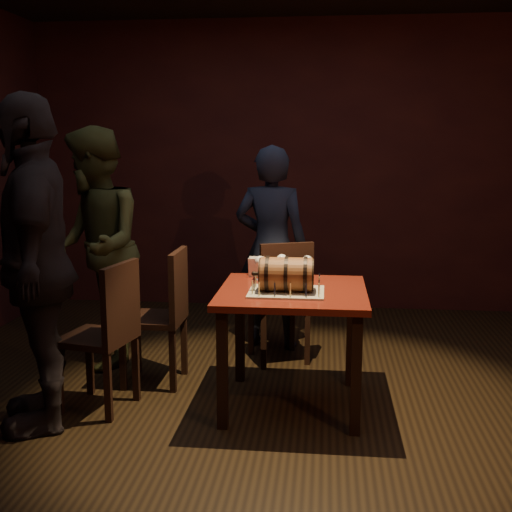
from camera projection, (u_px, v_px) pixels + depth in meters
name	position (u px, v px, depth m)	size (l,w,h in m)	color
room_shell	(261.00, 183.00, 3.83)	(5.04, 5.04, 2.80)	black
pub_table	(292.00, 307.00, 3.96)	(0.90, 0.90, 0.75)	#54150E
cake_board	(286.00, 292.00, 3.85)	(0.45, 0.35, 0.01)	#A19781
barrel_cake	(286.00, 274.00, 3.83)	(0.37, 0.22, 0.22)	brown
birthday_candles	(287.00, 284.00, 3.84)	(0.40, 0.30, 0.09)	#F3E891
wine_glass_left	(260.00, 262.00, 4.19)	(0.07, 0.07, 0.16)	silver
wine_glass_mid	(282.00, 261.00, 4.25)	(0.07, 0.07, 0.16)	silver
wine_glass_right	(307.00, 262.00, 4.20)	(0.07, 0.07, 0.16)	silver
pint_of_ale	(279.00, 270.00, 4.17)	(0.07, 0.07, 0.15)	silver
menu_card	(256.00, 267.00, 4.30)	(0.10, 0.05, 0.13)	white
chair_back	(282.00, 295.00, 4.75)	(0.52, 0.52, 0.93)	black
chair_left_rear	(165.00, 309.00, 4.36)	(0.40, 0.40, 0.93)	black
chair_left_front	(108.00, 328.00, 3.92)	(0.47, 0.47, 0.93)	black
person_back	(271.00, 248.00, 5.11)	(0.59, 0.39, 1.62)	#181E31
person_left_rear	(95.00, 248.00, 4.68)	(0.85, 0.67, 1.76)	#3D4120
person_left_front	(36.00, 264.00, 3.65)	(1.12, 0.47, 1.92)	black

